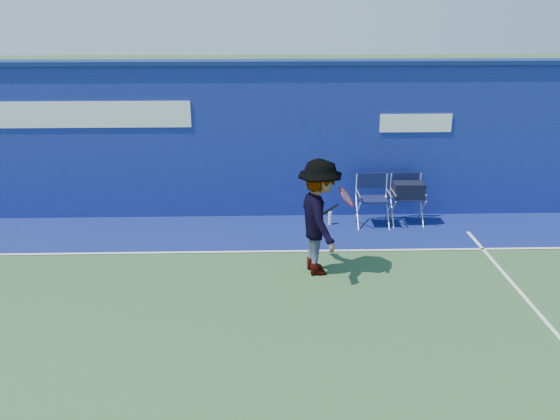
{
  "coord_description": "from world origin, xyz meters",
  "views": [
    {
      "loc": [
        0.64,
        -6.3,
        4.23
      ],
      "look_at": [
        0.89,
        2.6,
        1.0
      ],
      "focal_mm": 38.0,
      "sensor_mm": 36.0,
      "label": 1
    }
  ],
  "objects_px": {
    "water_bottle": "(330,218)",
    "directors_chair_right": "(407,204)",
    "tennis_player": "(319,217)",
    "directors_chair_left": "(372,210)"
  },
  "relations": [
    {
      "from": "directors_chair_left",
      "to": "directors_chair_right",
      "type": "relative_size",
      "value": 1.02
    },
    {
      "from": "tennis_player",
      "to": "directors_chair_right",
      "type": "bearing_deg",
      "value": 47.79
    },
    {
      "from": "directors_chair_left",
      "to": "directors_chair_right",
      "type": "xyz_separation_m",
      "value": [
        0.69,
        0.09,
        0.09
      ]
    },
    {
      "from": "directors_chair_right",
      "to": "tennis_player",
      "type": "xyz_separation_m",
      "value": [
        -1.93,
        -2.13,
        0.53
      ]
    },
    {
      "from": "water_bottle",
      "to": "directors_chair_right",
      "type": "bearing_deg",
      "value": 1.74
    },
    {
      "from": "directors_chair_right",
      "to": "water_bottle",
      "type": "height_order",
      "value": "directors_chair_right"
    },
    {
      "from": "directors_chair_right",
      "to": "tennis_player",
      "type": "relative_size",
      "value": 0.52
    },
    {
      "from": "directors_chair_left",
      "to": "water_bottle",
      "type": "distance_m",
      "value": 0.84
    },
    {
      "from": "directors_chair_right",
      "to": "tennis_player",
      "type": "height_order",
      "value": "tennis_player"
    },
    {
      "from": "directors_chair_right",
      "to": "tennis_player",
      "type": "bearing_deg",
      "value": -132.21
    }
  ]
}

